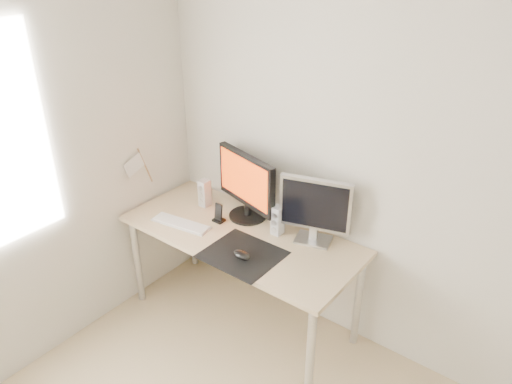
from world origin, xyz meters
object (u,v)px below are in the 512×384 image
Objects in this scene: phone_dock at (219,216)px; speaker_left at (205,193)px; second_monitor at (315,208)px; main_monitor at (246,184)px; keyboard at (181,223)px; desk at (241,243)px; speaker_right at (278,220)px; mouse at (242,255)px.

speaker_left is at bearing 154.71° from phone_dock.
speaker_left is (-0.85, -0.08, -0.14)m from second_monitor.
main_monitor is at bearing 9.30° from speaker_left.
desk is at bearing 22.90° from keyboard.
desk is 8.04× the size of speaker_left.
main_monitor is 0.52m from second_monitor.
main_monitor is at bearing 54.52° from phone_dock.
speaker_right reaches higher than phone_dock.
keyboard is 0.26m from phone_dock.
second_monitor reaches higher than mouse.
desk is 12.23× the size of phone_dock.
main_monitor is (-0.28, 0.40, 0.23)m from mouse.
speaker_left is at bearing -170.70° from main_monitor.
speaker_right is at bearing -163.17° from second_monitor.
main_monitor is 2.73× the size of speaker_left.
desk is at bearing -62.58° from main_monitor.
desk is at bearing -6.61° from phone_dock.
second_monitor is at bearing 24.81° from keyboard.
mouse is 0.53m from second_monitor.
desk is at bearing -153.51° from second_monitor.
main_monitor is 1.25× the size of keyboard.
speaker_left is at bearing -174.56° from second_monitor.
phone_dock is at bearing -163.81° from speaker_right.
mouse is 0.27× the size of second_monitor.
keyboard is (-0.57, 0.05, -0.02)m from mouse.
main_monitor reaches higher than speaker_right.
main_monitor reaches higher than speaker_left.
speaker_left is (-0.43, 0.13, 0.18)m from desk.
desk is 0.43m from keyboard.
speaker_right is 1.52× the size of phone_dock.
second_monitor reaches higher than phone_dock.
speaker_left and speaker_right have the same top height.
phone_dock is (0.22, -0.11, -0.06)m from speaker_left.
phone_dock is at bearing 173.39° from desk.
main_monitor is at bearing 125.15° from mouse.
keyboard is at bearing -155.19° from second_monitor.
second_monitor reaches higher than desk.
speaker_left is 1.00× the size of speaker_right.
second_monitor is (0.42, 0.21, 0.32)m from desk.
desk is 0.48m from speaker_left.
speaker_right is (0.01, 0.35, 0.07)m from mouse.
keyboard is (-0.81, -0.37, -0.23)m from second_monitor.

